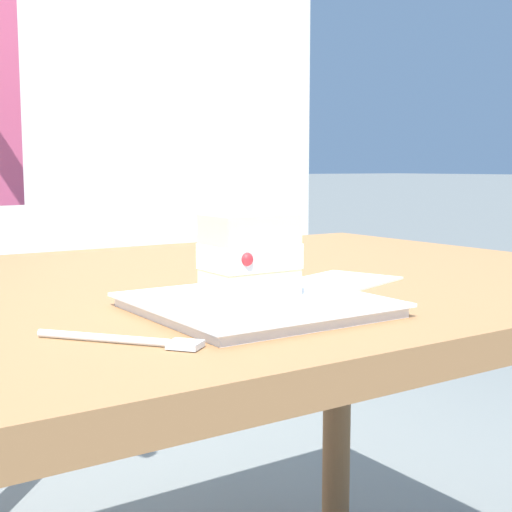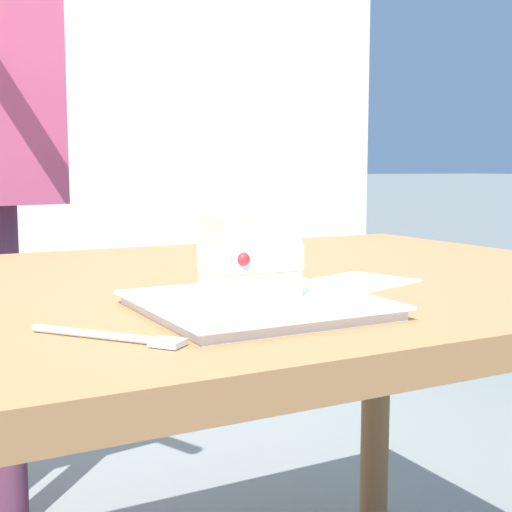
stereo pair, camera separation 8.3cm
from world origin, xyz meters
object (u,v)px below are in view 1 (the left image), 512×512
Objects in this scene: dessert_fork at (129,340)px; paper_napkin at (342,281)px; cake_slice at (250,256)px; parked_car_near at (56,173)px; dessert_plate at (256,305)px; patio_table at (166,349)px.

paper_napkin is (0.41, 0.18, -0.00)m from dessert_fork.
cake_slice is 0.02× the size of parked_car_near.
dessert_plate is at bearing -153.51° from paper_napkin.
dessert_plate is (-0.01, -0.25, 0.11)m from patio_table.
parked_car_near is (4.36, 14.27, 0.04)m from paper_napkin.
dessert_plate is 0.20m from dessert_fork.
dessert_fork is at bearing -157.01° from paper_napkin.
dessert_fork is at bearing -161.54° from dessert_plate.
cake_slice is at bearing 20.99° from dessert_fork.
cake_slice is at bearing -107.70° from parked_car_near.
parked_car_near is at bearing 72.30° from cake_slice.
patio_table is 5.75× the size of dessert_plate.
dessert_plate is 1.39× the size of paper_napkin.
cake_slice is 15.09m from parked_car_near.
parked_car_near reaches higher than patio_table.
cake_slice is at bearing -155.47° from paper_napkin.
paper_napkin is at bearing -32.05° from patio_table.
dessert_plate is 0.06m from cake_slice.
parked_car_near is (4.59, 14.37, -0.02)m from cake_slice.
parked_car_near is (4.57, 14.13, 0.14)m from patio_table.
dessert_plate reaches higher than patio_table.
patio_table is at bearing 87.94° from dessert_plate.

